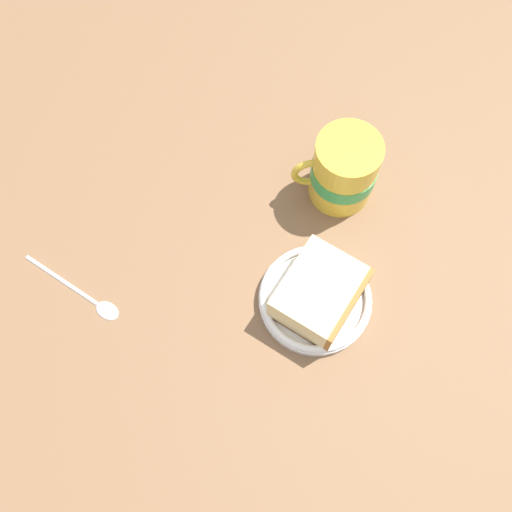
{
  "coord_description": "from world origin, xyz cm",
  "views": [
    {
      "loc": [
        -9.88,
        25.54,
        66.76
      ],
      "look_at": [
        1.6,
        2.66,
        3.0
      ],
      "focal_mm": 41.58,
      "sensor_mm": 36.0,
      "label": 1
    }
  ],
  "objects_px": {
    "teaspoon": "(90,299)",
    "tea_mug": "(343,170)",
    "small_plate": "(315,299)",
    "cake_slice": "(319,293)"
  },
  "relations": [
    {
      "from": "tea_mug",
      "to": "small_plate",
      "type": "bearing_deg",
      "value": 103.25
    },
    {
      "from": "tea_mug",
      "to": "teaspoon",
      "type": "relative_size",
      "value": 0.72
    },
    {
      "from": "small_plate",
      "to": "teaspoon",
      "type": "distance_m",
      "value": 0.26
    },
    {
      "from": "tea_mug",
      "to": "teaspoon",
      "type": "xyz_separation_m",
      "value": [
        0.2,
        0.26,
        -0.05
      ]
    },
    {
      "from": "small_plate",
      "to": "teaspoon",
      "type": "height_order",
      "value": "small_plate"
    },
    {
      "from": "teaspoon",
      "to": "tea_mug",
      "type": "bearing_deg",
      "value": -127.38
    },
    {
      "from": "small_plate",
      "to": "tea_mug",
      "type": "relative_size",
      "value": 1.32
    },
    {
      "from": "cake_slice",
      "to": "small_plate",
      "type": "bearing_deg",
      "value": -5.87
    },
    {
      "from": "small_plate",
      "to": "tea_mug",
      "type": "height_order",
      "value": "tea_mug"
    },
    {
      "from": "cake_slice",
      "to": "teaspoon",
      "type": "bearing_deg",
      "value": 25.89
    }
  ]
}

